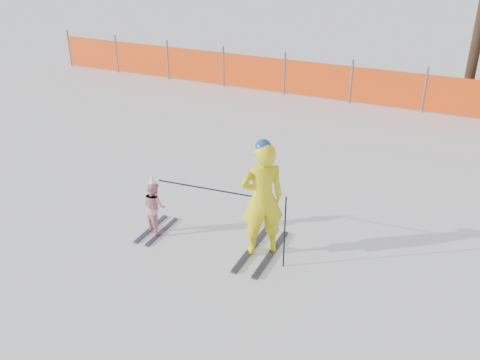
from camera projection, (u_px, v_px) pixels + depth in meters
name	position (u px, v px, depth m)	size (l,w,h in m)	color
ground	(227.00, 247.00, 8.70)	(120.00, 120.00, 0.00)	white
adult	(262.00, 199.00, 8.13)	(0.81, 1.39, 1.96)	black
child	(154.00, 206.00, 8.93)	(0.55, 0.95, 1.09)	black
ski_poles	(238.00, 207.00, 8.23)	(2.22, 0.22, 1.21)	black
safety_fence	(259.00, 73.00, 16.12)	(14.43, 0.06, 1.25)	#595960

